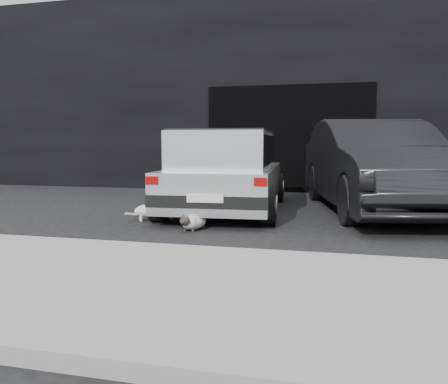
% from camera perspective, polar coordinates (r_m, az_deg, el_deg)
% --- Properties ---
extents(ground, '(80.00, 80.00, 0.00)m').
position_cam_1_polar(ground, '(7.16, -2.67, -3.21)').
color(ground, black).
rests_on(ground, ground).
extents(building_facade, '(34.00, 4.00, 5.00)m').
position_cam_1_polar(building_facade, '(12.89, 9.30, 12.09)').
color(building_facade, black).
rests_on(building_facade, ground).
extents(garage_opening, '(4.00, 0.10, 2.60)m').
position_cam_1_polar(garage_opening, '(10.82, 8.40, 6.86)').
color(garage_opening, black).
rests_on(garage_opening, ground).
extents(curb, '(18.00, 0.25, 0.12)m').
position_cam_1_polar(curb, '(4.44, 0.43, -8.34)').
color(curb, gray).
rests_on(curb, ground).
extents(sidewalk, '(18.00, 2.20, 0.11)m').
position_cam_1_polar(sidewalk, '(3.34, -4.36, -13.48)').
color(sidewalk, gray).
rests_on(sidewalk, ground).
extents(silver_hatchback, '(2.10, 3.93, 1.41)m').
position_cam_1_polar(silver_hatchback, '(7.67, 0.37, 3.22)').
color(silver_hatchback, silver).
rests_on(silver_hatchback, ground).
extents(second_car, '(2.62, 5.14, 1.62)m').
position_cam_1_polar(second_car, '(8.07, 18.96, 3.30)').
color(second_car, black).
rests_on(second_car, ground).
extents(cat_siamese, '(0.35, 0.72, 0.25)m').
position_cam_1_polar(cat_siamese, '(6.02, -4.10, -3.94)').
color(cat_siamese, beige).
rests_on(cat_siamese, ground).
extents(cat_white, '(0.61, 0.47, 0.33)m').
position_cam_1_polar(cat_white, '(6.88, -9.40, -2.33)').
color(cat_white, silver).
rests_on(cat_white, ground).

